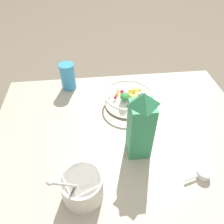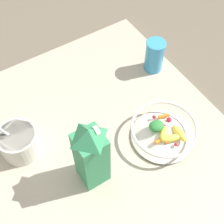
# 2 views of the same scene
# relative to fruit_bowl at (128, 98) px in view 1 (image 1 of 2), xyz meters

# --- Properties ---
(ground_plane) EXTENTS (6.00, 6.00, 0.00)m
(ground_plane) POSITION_rel_fruit_bowl_xyz_m (0.05, 0.32, -0.08)
(ground_plane) COLOR #665B4C
(countertop) EXTENTS (1.17, 1.17, 0.04)m
(countertop) POSITION_rel_fruit_bowl_xyz_m (0.05, 0.32, -0.06)
(countertop) COLOR #B2A893
(countertop) RESTS_ON ground_plane
(fruit_bowl) EXTENTS (0.24, 0.24, 0.08)m
(fruit_bowl) POSITION_rel_fruit_bowl_xyz_m (0.00, 0.00, 0.00)
(fruit_bowl) COLOR silver
(fruit_bowl) RESTS_ON countertop
(milk_carton) EXTENTS (0.09, 0.09, 0.30)m
(milk_carton) POSITION_rel_fruit_bowl_xyz_m (0.01, 0.29, 0.11)
(milk_carton) COLOR #338C59
(milk_carton) RESTS_ON countertop
(yogurt_tub) EXTENTS (0.15, 0.17, 0.25)m
(yogurt_tub) POSITION_rel_fruit_bowl_xyz_m (0.23, 0.46, 0.02)
(yogurt_tub) COLOR silver
(yogurt_tub) RESTS_ON countertop
(drinking_cup) EXTENTS (0.08, 0.08, 0.15)m
(drinking_cup) POSITION_rel_fruit_bowl_xyz_m (0.30, -0.18, 0.03)
(drinking_cup) COLOR #3893C6
(drinking_cup) RESTS_ON countertop
(measuring_scoop) EXTENTS (0.10, 0.05, 0.03)m
(measuring_scoop) POSITION_rel_fruit_bowl_xyz_m (-0.21, 0.44, -0.03)
(measuring_scoop) COLOR white
(measuring_scoop) RESTS_ON countertop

